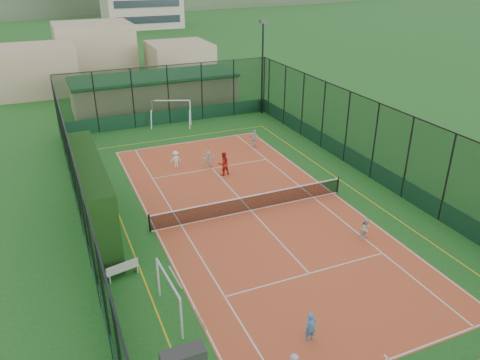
# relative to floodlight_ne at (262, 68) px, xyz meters

# --- Properties ---
(ground) EXTENTS (300.00, 300.00, 0.00)m
(ground) POSITION_rel_floodlight_ne_xyz_m (-8.60, -16.60, -4.12)
(ground) COLOR #215A1E
(ground) RESTS_ON ground
(court_slab) EXTENTS (11.17, 23.97, 0.01)m
(court_slab) POSITION_rel_floodlight_ne_xyz_m (-8.60, -16.60, -4.12)
(court_slab) COLOR #CC552D
(court_slab) RESTS_ON ground
(tennis_net) EXTENTS (11.67, 0.12, 1.06)m
(tennis_net) POSITION_rel_floodlight_ne_xyz_m (-8.60, -16.60, -3.59)
(tennis_net) COLOR black
(tennis_net) RESTS_ON ground
(perimeter_fence) EXTENTS (18.12, 34.12, 5.00)m
(perimeter_fence) POSITION_rel_floodlight_ne_xyz_m (-8.60, -16.60, -1.62)
(perimeter_fence) COLOR black
(perimeter_fence) RESTS_ON ground
(floodlight_ne) EXTENTS (0.60, 0.26, 8.25)m
(floodlight_ne) POSITION_rel_floodlight_ne_xyz_m (0.00, 0.00, 0.00)
(floodlight_ne) COLOR black
(floodlight_ne) RESTS_ON ground
(clubhouse) EXTENTS (15.20, 7.20, 3.15)m
(clubhouse) POSITION_rel_floodlight_ne_xyz_m (-8.60, 5.40, -2.55)
(clubhouse) COLOR tan
(clubhouse) RESTS_ON ground
(distant_hills) EXTENTS (200.00, 60.00, 24.00)m
(distant_hills) POSITION_rel_floodlight_ne_xyz_m (-8.60, 133.40, -4.12)
(distant_hills) COLOR #384C33
(distant_hills) RESTS_ON ground
(hedge_left) EXTENTS (1.36, 9.04, 3.95)m
(hedge_left) POSITION_rel_floodlight_ne_xyz_m (-16.90, -15.18, -2.15)
(hedge_left) COLOR black
(hedge_left) RESTS_ON ground
(white_bench) EXTENTS (1.54, 0.72, 0.83)m
(white_bench) POSITION_rel_floodlight_ne_xyz_m (-16.40, -19.87, -3.71)
(white_bench) COLOR white
(white_bench) RESTS_ON ground
(futsal_goal_near) EXTENTS (2.93, 1.01, 1.86)m
(futsal_goal_near) POSITION_rel_floodlight_ne_xyz_m (-15.13, -23.20, -3.19)
(futsal_goal_near) COLOR white
(futsal_goal_near) RESTS_ON ground
(futsal_goal_far) EXTENTS (3.44, 2.15, 2.14)m
(futsal_goal_far) POSITION_rel_floodlight_ne_xyz_m (-8.56, -0.07, -3.05)
(futsal_goal_far) COLOR white
(futsal_goal_far) RESTS_ON ground
(child_near_mid) EXTENTS (0.46, 0.31, 1.24)m
(child_near_mid) POSITION_rel_floodlight_ne_xyz_m (-10.70, -26.56, -3.49)
(child_near_mid) COLOR #4888CC
(child_near_mid) RESTS_ON court_slab
(child_near_right) EXTENTS (0.64, 0.54, 1.18)m
(child_near_right) POSITION_rel_floodlight_ne_xyz_m (-4.49, -21.59, -3.52)
(child_near_right) COLOR silver
(child_near_right) RESTS_ON court_slab
(child_far_left) EXTENTS (0.80, 0.48, 1.20)m
(child_far_left) POSITION_rel_floodlight_ne_xyz_m (-10.80, -9.03, -3.51)
(child_far_left) COLOR white
(child_far_left) RESTS_ON court_slab
(child_far_right) EXTENTS (0.85, 0.60, 1.34)m
(child_far_right) POSITION_rel_floodlight_ne_xyz_m (-4.26, -7.66, -3.44)
(child_far_right) COLOR silver
(child_far_right) RESTS_ON court_slab
(child_far_back) EXTENTS (1.09, 0.50, 1.13)m
(child_far_back) POSITION_rel_floodlight_ne_xyz_m (-8.70, -9.79, -3.55)
(child_far_back) COLOR white
(child_far_back) RESTS_ON court_slab
(coach) EXTENTS (0.83, 0.68, 1.58)m
(coach) POSITION_rel_floodlight_ne_xyz_m (-8.25, -11.45, -3.32)
(coach) COLOR #AD1B12
(coach) RESTS_ON court_slab
(tennis_balls) EXTENTS (5.30, 1.02, 0.07)m
(tennis_balls) POSITION_rel_floodlight_ne_xyz_m (-8.25, -15.53, -4.08)
(tennis_balls) COLOR #CCE033
(tennis_balls) RESTS_ON court_slab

